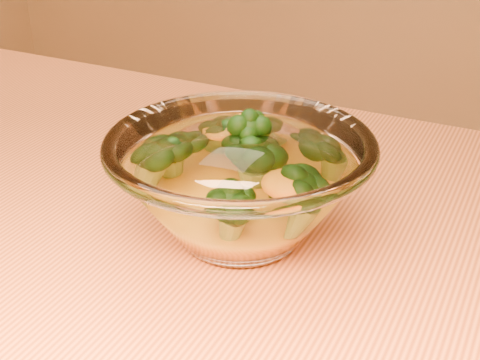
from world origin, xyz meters
name	(u,v)px	position (x,y,z in m)	size (l,w,h in m)	color
table	(150,359)	(0.00, 0.00, 0.65)	(1.20, 0.80, 0.75)	#CE733D
glass_bowl	(240,185)	(0.05, 0.07, 0.80)	(0.22, 0.22, 0.10)	white
cheese_sauce	(240,207)	(0.05, 0.07, 0.78)	(0.12, 0.12, 0.03)	#E9A513
broccoli_heap	(242,165)	(0.05, 0.08, 0.81)	(0.16, 0.14, 0.07)	black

